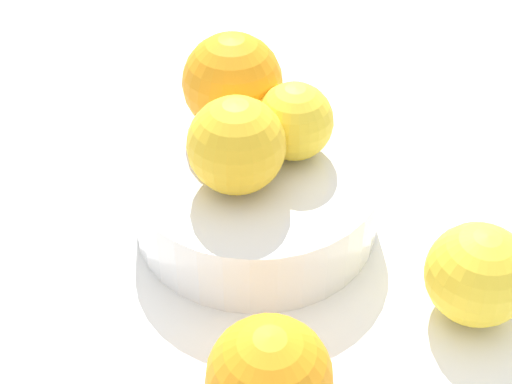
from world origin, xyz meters
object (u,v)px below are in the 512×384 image
Objects in this scene: orange_loose_0 at (269,378)px; orange_loose_1 at (478,274)px; fruit_bowl at (256,199)px; orange_in_bowl_0 at (294,121)px; orange_in_bowl_2 at (232,83)px; orange_in_bowl_1 at (236,145)px.

orange_loose_0 is 1.06× the size of orange_loose_1.
fruit_bowl is 7.19cm from orange_in_bowl_0.
orange_in_bowl_2 is at bearing 121.34° from orange_loose_0.
orange_in_bowl_1 is 19.79cm from orange_loose_1.
fruit_bowl is at bearing 174.16° from orange_loose_1.
orange_loose_1 is (9.83, 14.48, -0.22)cm from orange_loose_0.
orange_in_bowl_2 is at bearing 132.25° from fruit_bowl.
orange_in_bowl_1 reaches higher than orange_loose_1.
orange_loose_0 is at bearing -58.66° from orange_in_bowl_2.
fruit_bowl is 9.67cm from orange_in_bowl_2.
orange_loose_0 is at bearing -62.48° from fruit_bowl.
fruit_bowl is at bearing 117.52° from orange_loose_0.
orange_loose_0 is (9.12, -14.17, -5.50)cm from orange_in_bowl_1.
orange_loose_0 is at bearing -71.08° from orange_in_bowl_0.
orange_in_bowl_0 is 0.84× the size of orange_in_bowl_1.
orange_loose_0 is 17.50cm from orange_loose_1.
orange_in_bowl_2 is 24.46cm from orange_loose_1.
orange_loose_1 is at bearing -16.40° from orange_in_bowl_2.
orange_in_bowl_0 is at bearing 66.33° from orange_in_bowl_1.
orange_in_bowl_1 is (-2.39, -5.45, 0.60)cm from orange_in_bowl_0.
orange_in_bowl_1 reaches higher than orange_in_bowl_0.
orange_in_bowl_2 is at bearing 118.34° from orange_in_bowl_1.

